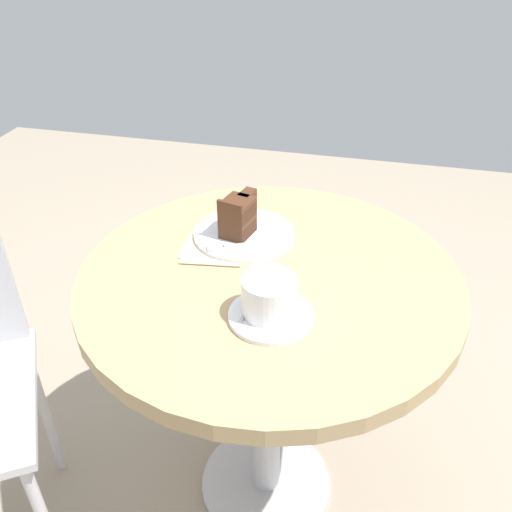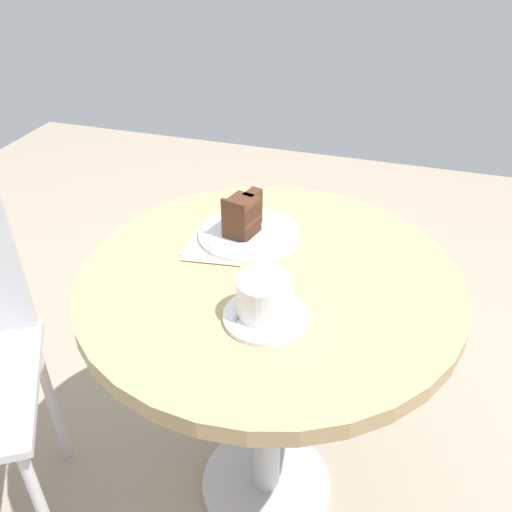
{
  "view_description": "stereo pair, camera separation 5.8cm",
  "coord_description": "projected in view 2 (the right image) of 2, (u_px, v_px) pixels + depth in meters",
  "views": [
    {
      "loc": [
        -0.84,
        -0.17,
        1.31
      ],
      "look_at": [
        -0.01,
        0.03,
        0.73
      ],
      "focal_mm": 38.0,
      "sensor_mm": 36.0,
      "label": 1
    },
    {
      "loc": [
        -0.83,
        -0.23,
        1.31
      ],
      "look_at": [
        -0.01,
        0.03,
        0.73
      ],
      "focal_mm": 38.0,
      "sensor_mm": 36.0,
      "label": 2
    }
  ],
  "objects": [
    {
      "name": "ground_plane",
      "position": [
        266.0,
        485.0,
        1.44
      ],
      "size": [
        4.4,
        4.4,
        0.01
      ],
      "primitive_type": "cube",
      "color": "gray",
      "rests_on": "ground"
    },
    {
      "name": "cafe_table",
      "position": [
        269.0,
        318.0,
        1.12
      ],
      "size": [
        0.75,
        0.75,
        0.69
      ],
      "color": "tan",
      "rests_on": "ground"
    },
    {
      "name": "saucer",
      "position": [
        266.0,
        316.0,
        0.94
      ],
      "size": [
        0.15,
        0.15,
        0.01
      ],
      "color": "white",
      "rests_on": "cafe_table"
    },
    {
      "name": "coffee_cup",
      "position": [
        264.0,
        295.0,
        0.92
      ],
      "size": [
        0.13,
        0.1,
        0.07
      ],
      "color": "white",
      "rests_on": "saucer"
    },
    {
      "name": "teaspoon",
      "position": [
        247.0,
        300.0,
        0.97
      ],
      "size": [
        0.1,
        0.02,
        0.0
      ],
      "rotation": [
        0.0,
        0.0,
        6.22
      ],
      "color": "#B7B7BC",
      "rests_on": "saucer"
    },
    {
      "name": "cake_plate",
      "position": [
        248.0,
        234.0,
        1.16
      ],
      "size": [
        0.22,
        0.22,
        0.01
      ],
      "color": "white",
      "rests_on": "cafe_table"
    },
    {
      "name": "cake_slice",
      "position": [
        243.0,
        215.0,
        1.14
      ],
      "size": [
        0.11,
        0.07,
        0.09
      ],
      "rotation": [
        0.0,
        0.0,
        6.04
      ],
      "color": "#422619",
      "rests_on": "cake_plate"
    },
    {
      "name": "fork",
      "position": [
        235.0,
        245.0,
        1.11
      ],
      "size": [
        0.08,
        0.13,
        0.0
      ],
      "rotation": [
        0.0,
        0.0,
        2.02
      ],
      "color": "#B7B7BC",
      "rests_on": "cake_plate"
    },
    {
      "name": "napkin",
      "position": [
        219.0,
        245.0,
        1.14
      ],
      "size": [
        0.15,
        0.14,
        0.0
      ],
      "rotation": [
        0.0,
        0.0,
        3.14
      ],
      "color": "beige",
      "rests_on": "cafe_table"
    }
  ]
}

